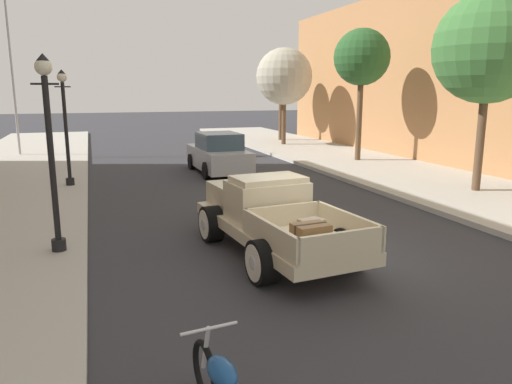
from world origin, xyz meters
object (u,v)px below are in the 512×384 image
(street_tree_third, at_px, (284,77))
(street_tree_nearest, at_px, (489,48))
(hotrod_truck_cream, at_px, (269,216))
(street_tree_farthest, at_px, (281,77))
(street_lamp_near, at_px, (50,140))
(street_tree_second, at_px, (362,58))
(street_lamp_far, at_px, (65,119))
(flagpole, at_px, (14,39))
(car_background_silver, at_px, (218,154))

(street_tree_third, bearing_deg, street_tree_nearest, -87.16)
(hotrod_truck_cream, height_order, street_tree_farthest, street_tree_farthest)
(street_tree_nearest, bearing_deg, street_tree_farthest, 89.79)
(street_lamp_near, xyz_separation_m, street_tree_third, (11.75, 17.02, 1.74))
(street_tree_second, bearing_deg, street_lamp_far, -169.71)
(flagpole, bearing_deg, street_tree_nearest, -44.46)
(street_tree_second, bearing_deg, street_tree_farthest, 89.62)
(street_lamp_far, distance_m, flagpole, 10.42)
(flagpole, xyz_separation_m, street_tree_second, (14.98, -7.26, -1.02))
(car_background_silver, relative_size, street_tree_second, 0.74)
(hotrod_truck_cream, xyz_separation_m, street_tree_farthest, (8.37, 20.47, 3.41))
(hotrod_truck_cream, height_order, flagpole, flagpole)
(street_tree_second, bearing_deg, street_tree_third, 95.66)
(street_tree_second, bearing_deg, flagpole, 154.13)
(hotrod_truck_cream, distance_m, street_tree_nearest, 9.66)
(street_tree_nearest, distance_m, street_tree_farthest, 17.38)
(flagpole, xyz_separation_m, street_tree_nearest, (14.98, -14.70, -1.18))
(street_tree_second, relative_size, street_tree_third, 1.05)
(flagpole, relative_size, street_tree_second, 1.55)
(street_tree_third, height_order, street_tree_farthest, street_tree_third)
(street_tree_nearest, bearing_deg, street_tree_second, 90.02)
(street_tree_farthest, bearing_deg, street_tree_nearest, -90.21)
(street_tree_nearest, height_order, street_tree_second, street_tree_nearest)
(street_tree_second, xyz_separation_m, street_tree_third, (-0.73, 7.42, -0.62))
(flagpole, bearing_deg, street_tree_second, -25.87)
(street_lamp_far, bearing_deg, street_tree_third, 39.45)
(street_tree_nearest, height_order, street_tree_third, street_tree_nearest)
(hotrod_truck_cream, distance_m, street_lamp_near, 4.58)
(car_background_silver, relative_size, street_lamp_far, 1.13)
(car_background_silver, bearing_deg, street_tree_nearest, -44.91)
(street_tree_third, distance_m, street_tree_farthest, 2.65)
(street_lamp_near, bearing_deg, street_tree_farthest, 57.30)
(street_lamp_near, bearing_deg, street_tree_third, 55.39)
(car_background_silver, distance_m, street_lamp_far, 6.12)
(street_tree_nearest, relative_size, street_tree_second, 1.04)
(street_lamp_far, relative_size, street_tree_nearest, 0.63)
(street_tree_nearest, bearing_deg, car_background_silver, 135.09)
(flagpole, bearing_deg, street_tree_farthest, 10.08)
(hotrod_truck_cream, height_order, car_background_silver, car_background_silver)
(street_tree_second, bearing_deg, street_tree_nearest, -89.98)
(street_lamp_far, relative_size, street_tree_third, 0.68)
(flagpole, relative_size, street_tree_nearest, 1.49)
(street_tree_third, bearing_deg, hotrod_truck_cream, -112.87)
(car_background_silver, distance_m, street_tree_nearest, 10.40)
(car_background_silver, xyz_separation_m, street_lamp_far, (-5.66, -1.66, 1.62))
(street_tree_second, height_order, street_tree_farthest, street_tree_second)
(car_background_silver, xyz_separation_m, street_tree_second, (6.85, 0.61, 3.98))
(street_tree_second, bearing_deg, hotrod_truck_cream, -128.26)
(hotrod_truck_cream, bearing_deg, street_lamp_near, 167.50)
(flagpole, distance_m, street_tree_second, 16.68)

